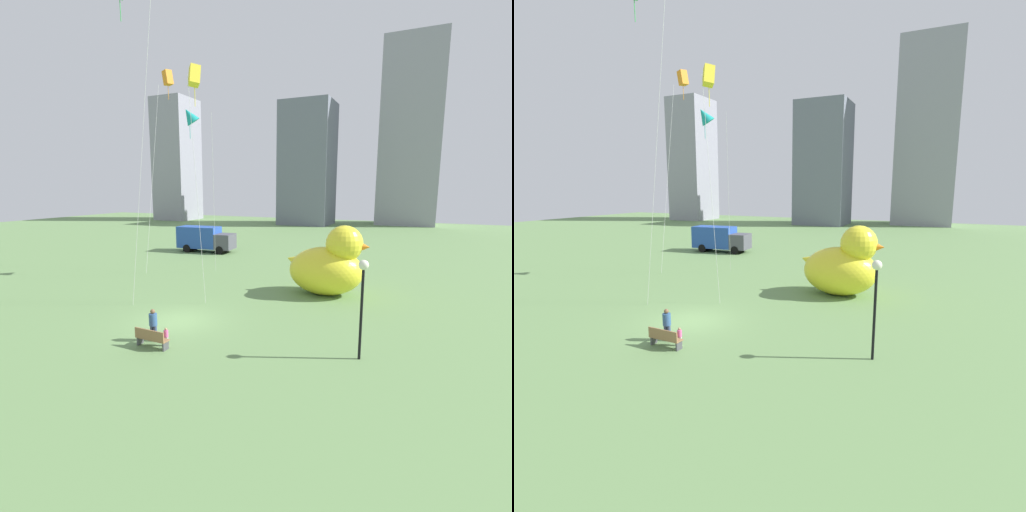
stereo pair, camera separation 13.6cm
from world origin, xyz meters
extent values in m
plane|color=#628850|center=(0.00, 0.00, 0.00)|extent=(140.00, 140.00, 0.00)
cube|color=olive|center=(1.00, -3.32, 0.42)|extent=(1.68, 0.51, 0.06)
cube|color=olive|center=(1.00, -3.52, 0.68)|extent=(1.66, 0.12, 0.45)
cube|color=#47474C|center=(0.25, -3.29, 0.20)|extent=(0.09, 0.37, 0.39)
cube|color=#47474C|center=(1.75, -3.35, 0.20)|extent=(0.09, 0.37, 0.39)
cylinder|color=#38476B|center=(0.48, -2.70, 0.38)|extent=(0.18, 0.18, 0.77)
cylinder|color=#38476B|center=(0.67, -2.70, 0.38)|extent=(0.18, 0.18, 0.77)
cylinder|color=#33598C|center=(0.57, -2.70, 1.06)|extent=(0.38, 0.38, 0.58)
sphere|color=brown|center=(0.57, -2.70, 1.46)|extent=(0.22, 0.22, 0.22)
cylinder|color=silver|center=(1.43, -2.94, 0.21)|extent=(0.10, 0.10, 0.43)
cylinder|color=silver|center=(1.54, -2.94, 0.21)|extent=(0.10, 0.10, 0.43)
cylinder|color=#D85999|center=(1.49, -2.94, 0.59)|extent=(0.21, 0.21, 0.32)
sphere|color=#A87C5B|center=(1.49, -2.94, 0.81)|extent=(0.12, 0.12, 0.12)
ellipsoid|color=yellow|center=(6.02, 8.64, 1.64)|extent=(5.02, 3.71, 3.27)
sphere|color=yellow|center=(7.22, 8.64, 3.57)|extent=(2.44, 2.44, 2.44)
cone|color=orange|center=(8.32, 8.64, 3.45)|extent=(1.10, 1.10, 1.10)
cone|color=yellow|center=(3.84, 8.64, 2.18)|extent=(1.50, 1.31, 1.57)
cylinder|color=black|center=(9.87, -0.69, 1.97)|extent=(0.12, 0.12, 3.94)
sphere|color=#EAEACC|center=(9.87, -0.69, 4.11)|extent=(0.42, 0.42, 0.42)
cube|color=#264CA5|center=(-11.53, 20.30, 1.65)|extent=(4.82, 2.66, 2.40)
cube|color=#4C4C56|center=(-8.31, 20.55, 1.29)|extent=(1.99, 2.43, 1.68)
cylinder|color=black|center=(-8.51, 20.54, 0.45)|extent=(1.09, 2.46, 0.90)
cylinder|color=black|center=(-12.55, 20.22, 0.45)|extent=(1.09, 2.46, 0.90)
cube|color=gray|center=(-40.00, 56.29, 13.10)|extent=(7.72, 8.54, 26.20)
cube|color=slate|center=(-10.00, 57.11, 11.56)|extent=(9.57, 8.90, 23.13)
cube|color=gray|center=(8.00, 64.83, 17.10)|extent=(10.81, 9.21, 34.20)
cylinder|color=silver|center=(-3.69, 10.41, 6.34)|extent=(1.69, 3.06, 12.68)
cone|color=teal|center=(-5.21, 9.58, 12.68)|extent=(1.87, 1.83, 1.52)
cylinder|color=teal|center=(-5.21, 9.58, 11.78)|extent=(0.04, 0.04, 1.60)
cylinder|color=silver|center=(-9.85, 10.56, 8.02)|extent=(0.64, 3.58, 16.04)
cube|color=orange|center=(-8.08, 10.87, 16.04)|extent=(0.91, 0.81, 1.21)
cylinder|color=orange|center=(-8.08, 10.87, 15.14)|extent=(0.04, 0.04, 1.60)
cylinder|color=silver|center=(-3.19, 1.44, 8.69)|extent=(2.28, 0.26, 17.37)
cylinder|color=green|center=(-3.07, 0.32, 16.47)|extent=(0.04, 0.04, 1.60)
cylinder|color=silver|center=(-0.64, 3.28, 6.80)|extent=(0.66, 0.37, 13.60)
cube|color=yellow|center=(-0.82, 3.59, 13.60)|extent=(0.93, 1.11, 1.28)
cylinder|color=yellow|center=(-0.82, 3.59, 12.70)|extent=(0.04, 0.04, 1.60)
camera|label=1|loc=(12.13, -16.46, 7.24)|focal=26.82mm
camera|label=2|loc=(12.26, -16.40, 7.24)|focal=26.82mm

